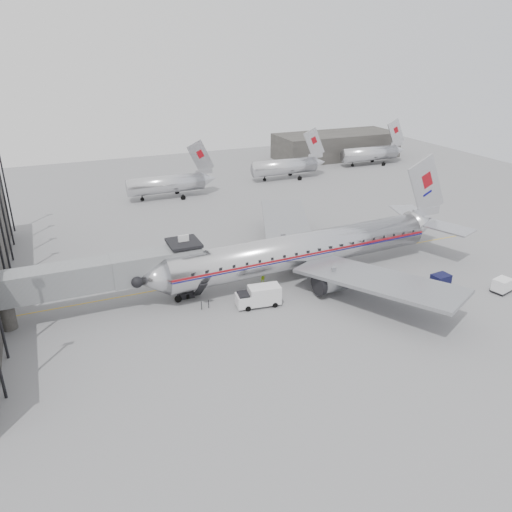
% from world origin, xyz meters
% --- Properties ---
extents(ground, '(160.00, 160.00, 0.00)m').
position_xyz_m(ground, '(0.00, 0.00, 0.00)').
color(ground, slate).
rests_on(ground, ground).
extents(hangar, '(30.00, 12.00, 6.00)m').
position_xyz_m(hangar, '(45.00, 60.00, 3.00)').
color(hangar, '#353330').
rests_on(hangar, ground).
extents(apron_line, '(60.00, 0.15, 0.01)m').
position_xyz_m(apron_line, '(3.00, 6.00, 0.01)').
color(apron_line, gold).
rests_on(apron_line, ground).
extents(jet_bridge, '(21.00, 6.20, 7.10)m').
position_xyz_m(jet_bridge, '(-16.66, 3.67, 4.18)').
color(jet_bridge, slate).
rests_on(jet_bridge, ground).
extents(distant_aircraft_near, '(16.39, 3.20, 10.26)m').
position_xyz_m(distant_aircraft_near, '(-1.79, 42.00, 2.73)').
color(distant_aircraft_near, silver).
rests_on(distant_aircraft_near, ground).
extents(distant_aircraft_mid, '(16.39, 3.20, 10.26)m').
position_xyz_m(distant_aircraft_mid, '(24.21, 46.00, 2.73)').
color(distant_aircraft_mid, silver).
rests_on(distant_aircraft_mid, ground).
extents(distant_aircraft_far, '(16.39, 3.20, 10.26)m').
position_xyz_m(distant_aircraft_far, '(48.21, 50.00, 2.73)').
color(distant_aircraft_far, silver).
rests_on(distant_aircraft_far, ground).
extents(airliner, '(42.42, 39.25, 13.41)m').
position_xyz_m(airliner, '(6.15, 3.04, 3.37)').
color(airliner, silver).
rests_on(airliner, ground).
extents(service_van, '(5.00, 2.42, 2.26)m').
position_xyz_m(service_van, '(-2.59, -1.99, 1.19)').
color(service_van, silver).
rests_on(service_van, ground).
extents(baggage_cart_navy, '(2.26, 1.81, 1.66)m').
position_xyz_m(baggage_cart_navy, '(18.63, -6.33, 0.88)').
color(baggage_cart_navy, black).
rests_on(baggage_cart_navy, ground).
extents(baggage_cart_white, '(2.41, 2.04, 1.65)m').
position_xyz_m(baggage_cart_white, '(24.30, -10.00, 0.88)').
color(baggage_cart_white, white).
rests_on(baggage_cart_white, ground).
extents(ramp_worker, '(0.82, 0.74, 1.89)m').
position_xyz_m(ramp_worker, '(0.12, 3.00, 0.95)').
color(ramp_worker, '#90C617').
rests_on(ramp_worker, ground).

